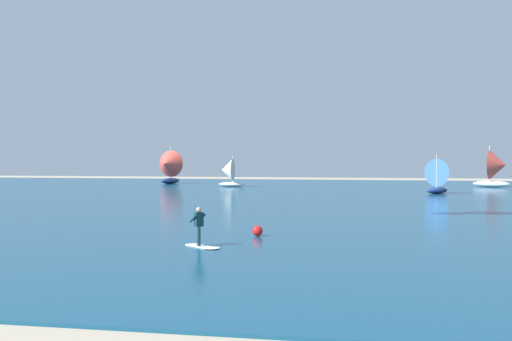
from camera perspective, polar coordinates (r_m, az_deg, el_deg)
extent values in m
cube|color=navy|center=(57.77, 6.59, -2.56)|extent=(160.00, 90.00, 0.10)
cube|color=white|center=(25.76, -5.44, -7.13)|extent=(1.37, 1.22, 0.05)
cylinder|color=#143338|center=(25.49, -5.43, -6.25)|extent=(0.14, 0.14, 0.80)
cylinder|color=#143338|center=(25.92, -5.46, -6.13)|extent=(0.14, 0.14, 0.80)
cube|color=#143338|center=(25.62, -5.45, -4.64)|extent=(0.40, 0.42, 0.60)
sphere|color=tan|center=(25.59, -5.45, -3.72)|extent=(0.22, 0.22, 0.22)
cylinder|color=#143338|center=(25.56, -5.96, -4.54)|extent=(0.45, 0.39, 0.39)
cylinder|color=#143338|center=(25.81, -5.15, -4.48)|extent=(0.45, 0.39, 0.39)
ellipsoid|color=white|center=(25.00, -4.19, -7.35)|extent=(0.91, 0.92, 0.08)
ellipsoid|color=white|center=(81.79, 21.40, -1.19)|extent=(4.71, 3.02, 0.84)
cylinder|color=silver|center=(81.76, 21.27, 0.66)|extent=(0.14, 0.14, 4.46)
cone|color=#D84C3F|center=(81.59, 21.94, 0.50)|extent=(3.16, 4.19, 3.74)
ellipsoid|color=silver|center=(77.25, -2.32, -1.32)|extent=(3.41, 1.21, 0.64)
cylinder|color=silver|center=(77.16, -2.21, 0.17)|extent=(0.11, 0.11, 3.39)
cone|color=silver|center=(77.32, -2.74, 0.05)|extent=(1.52, 2.87, 2.85)
ellipsoid|color=navy|center=(87.06, -8.11, -0.97)|extent=(2.37, 4.73, 0.85)
cylinder|color=silver|center=(87.18, -8.05, 0.79)|extent=(0.14, 0.14, 4.52)
cone|color=#D84C3F|center=(86.32, -8.37, 0.64)|extent=(4.10, 2.66, 3.80)
ellipsoid|color=navy|center=(65.44, 16.82, -1.83)|extent=(3.02, 3.47, 0.65)
cylinder|color=silver|center=(65.22, 16.76, -0.04)|extent=(0.11, 0.11, 3.45)
cone|color=#3F72CC|center=(65.87, 17.09, -0.18)|extent=(3.22, 2.95, 2.90)
sphere|color=red|center=(28.95, 0.15, -5.75)|extent=(0.50, 0.50, 0.50)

